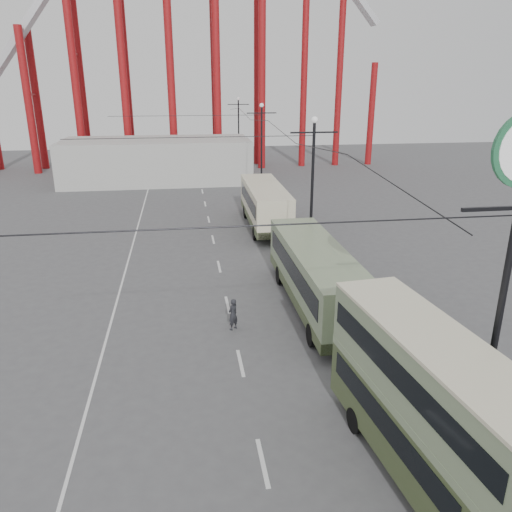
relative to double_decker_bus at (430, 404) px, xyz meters
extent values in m
plane|color=#4C4C4F|center=(-3.64, 3.36, -2.68)|extent=(160.00, 160.00, 0.00)
cube|color=silver|center=(-4.64, 22.36, -2.68)|extent=(0.15, 82.00, 0.01)
cube|color=silver|center=(1.76, 23.36, -2.68)|extent=(0.12, 120.00, 0.01)
cube|color=silver|center=(-10.64, 23.36, -2.68)|extent=(0.12, 120.00, 0.01)
cylinder|color=black|center=(1.96, 0.36, 1.82)|extent=(0.20, 0.20, 9.00)
cylinder|color=black|center=(1.96, 0.36, -2.43)|extent=(0.44, 0.44, 0.50)
cylinder|color=black|center=(1.96, 21.36, 1.82)|extent=(0.20, 0.20, 9.00)
cylinder|color=black|center=(1.96, 21.36, -2.43)|extent=(0.44, 0.44, 0.50)
cube|color=black|center=(1.96, 21.36, 5.62)|extent=(3.20, 0.10, 0.10)
sphere|color=white|center=(1.96, 21.36, 6.42)|extent=(0.44, 0.44, 0.44)
cylinder|color=black|center=(1.96, 43.36, 1.82)|extent=(0.20, 0.20, 9.00)
cylinder|color=black|center=(1.96, 43.36, -2.43)|extent=(0.44, 0.44, 0.50)
cube|color=black|center=(1.96, 43.36, 5.62)|extent=(3.20, 0.10, 0.10)
sphere|color=white|center=(1.96, 43.36, 6.42)|extent=(0.44, 0.44, 0.44)
cylinder|color=black|center=(1.96, 65.36, 1.82)|extent=(0.20, 0.20, 9.00)
cylinder|color=black|center=(1.96, 65.36, -2.43)|extent=(0.44, 0.44, 0.50)
cube|color=black|center=(1.96, 65.36, 5.62)|extent=(3.20, 0.10, 0.10)
sphere|color=white|center=(1.96, 65.36, 6.42)|extent=(0.44, 0.44, 0.44)
cylinder|color=maroon|center=(-25.64, 58.36, 6.32)|extent=(1.00, 1.00, 18.00)
cylinder|color=maroon|center=(-25.64, 62.36, 6.32)|extent=(1.00, 1.00, 18.00)
cylinder|color=maroon|center=(-19.64, 58.36, 10.82)|extent=(1.00, 1.00, 27.00)
cylinder|color=maroon|center=(-19.64, 62.36, 10.82)|extent=(1.00, 1.00, 27.00)
cylinder|color=maroon|center=(-13.64, 58.36, 15.32)|extent=(1.00, 1.00, 36.00)
cylinder|color=maroon|center=(-13.64, 62.36, 15.32)|extent=(1.00, 1.00, 36.00)
cylinder|color=maroon|center=(10.36, 59.36, 12.32)|extent=(0.90, 0.90, 30.00)
cylinder|color=maroon|center=(15.36, 59.36, 8.32)|extent=(0.90, 0.90, 22.00)
cylinder|color=maroon|center=(20.36, 59.36, 4.32)|extent=(0.90, 0.90, 14.00)
cube|color=#ADACA7|center=(-9.64, 50.36, -0.18)|extent=(22.00, 10.00, 5.00)
cube|color=#394626|center=(0.00, 0.00, -1.21)|extent=(3.13, 9.10, 1.96)
cube|color=black|center=(0.00, 0.00, -0.81)|extent=(2.99, 7.33, 0.80)
cube|color=gray|center=(0.00, 0.00, -0.10)|extent=(3.15, 9.10, 0.27)
cube|color=gray|center=(0.00, 0.00, 1.02)|extent=(3.13, 9.10, 1.96)
cube|color=black|center=(0.00, 0.00, 1.11)|extent=(3.11, 8.57, 0.76)
cube|color=beige|center=(0.00, 0.00, 2.05)|extent=(3.15, 9.10, 0.11)
cylinder|color=black|center=(-1.26, 2.38, -2.24)|extent=(0.34, 0.91, 0.89)
cylinder|color=black|center=(0.75, 2.59, -2.24)|extent=(0.34, 0.91, 0.89)
cube|color=gray|center=(-0.03, 12.37, -0.79)|extent=(2.74, 11.89, 2.59)
cube|color=black|center=(-0.03, 12.37, -0.36)|extent=(2.78, 10.59, 1.03)
cube|color=#394626|center=(-0.03, 12.37, -1.82)|extent=(2.77, 11.89, 0.54)
cube|color=gray|center=(-0.03, 12.37, 0.59)|extent=(2.76, 11.89, 0.17)
cylinder|color=black|center=(-1.26, 15.72, -2.14)|extent=(0.31, 1.08, 1.08)
cylinder|color=black|center=(1.18, 15.72, -2.14)|extent=(0.31, 1.08, 1.08)
cylinder|color=black|center=(-1.24, 8.59, -2.14)|extent=(0.31, 1.08, 1.08)
cylinder|color=black|center=(1.20, 8.60, -2.14)|extent=(0.31, 1.08, 1.08)
cube|color=beige|center=(-0.13, 28.31, -0.73)|extent=(2.97, 11.21, 2.68)
cube|color=black|center=(-0.13, 28.31, -0.28)|extent=(2.99, 9.87, 1.06)
cube|color=#394626|center=(-0.13, 28.31, -1.79)|extent=(3.00, 11.21, 0.56)
cube|color=beige|center=(-0.13, 28.31, 0.70)|extent=(2.99, 11.21, 0.18)
cylinder|color=black|center=(-1.34, 31.23, -2.12)|extent=(0.33, 1.12, 1.12)
cylinder|color=black|center=(1.18, 31.19, -2.12)|extent=(0.33, 1.12, 1.12)
cylinder|color=black|center=(-1.44, 24.98, -2.12)|extent=(0.33, 1.12, 1.12)
cylinder|color=black|center=(1.08, 24.94, -2.12)|extent=(0.33, 1.12, 1.12)
imported|color=black|center=(-4.63, 10.51, -1.89)|extent=(0.69, 0.67, 1.60)
camera|label=1|loc=(-6.71, -11.25, 8.73)|focal=35.00mm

